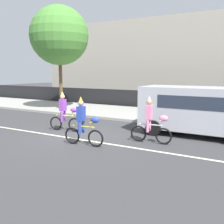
{
  "coord_description": "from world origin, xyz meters",
  "views": [
    {
      "loc": [
        6.95,
        -9.27,
        2.89
      ],
      "look_at": [
        1.06,
        1.2,
        1.0
      ],
      "focal_mm": 42.0,
      "sensor_mm": 36.0,
      "label": 1
    }
  ],
  "objects": [
    {
      "name": "fence_line",
      "position": [
        0.0,
        9.4,
        0.7
      ],
      "size": [
        40.0,
        0.08,
        1.4
      ],
      "primitive_type": "cube",
      "color": "black",
      "rests_on": "ground"
    },
    {
      "name": "ground_plane",
      "position": [
        0.0,
        0.0,
        0.0
      ],
      "size": [
        80.0,
        80.0,
        0.0
      ],
      "primitive_type": "plane",
      "color": "#38383A"
    },
    {
      "name": "parade_cyclist_cobalt",
      "position": [
        1.11,
        -1.13,
        0.84
      ],
      "size": [
        1.72,
        0.5,
        1.92
      ],
      "color": "black",
      "rests_on": "ground"
    },
    {
      "name": "building_backdrop",
      "position": [
        -0.18,
        18.0,
        3.88
      ],
      "size": [
        28.0,
        8.0,
        7.76
      ],
      "primitive_type": "cube",
      "color": "#B2A899",
      "rests_on": "ground"
    },
    {
      "name": "street_tree_near_lamp",
      "position": [
        -5.59,
        5.46,
        5.34
      ],
      "size": [
        4.13,
        4.13,
        7.26
      ],
      "color": "brown",
      "rests_on": "sidewalk_curb"
    },
    {
      "name": "parked_van_silver",
      "position": [
        4.7,
        2.7,
        1.28
      ],
      "size": [
        5.0,
        2.22,
        2.18
      ],
      "color": "silver",
      "rests_on": "ground"
    },
    {
      "name": "parade_cyclist_pink",
      "position": [
        3.28,
        0.48,
        0.84
      ],
      "size": [
        1.72,
        0.5,
        1.92
      ],
      "color": "black",
      "rests_on": "ground"
    },
    {
      "name": "parade_cyclist_purple",
      "position": [
        -1.15,
        0.49,
        0.84
      ],
      "size": [
        1.71,
        0.51,
        1.92
      ],
      "color": "black",
      "rests_on": "ground"
    },
    {
      "name": "road_centre_line",
      "position": [
        0.0,
        -0.5,
        0.0
      ],
      "size": [
        36.0,
        0.14,
        0.01
      ],
      "primitive_type": "cube",
      "color": "beige",
      "rests_on": "ground"
    },
    {
      "name": "sidewalk_curb",
      "position": [
        0.0,
        6.5,
        0.07
      ],
      "size": [
        60.0,
        5.0,
        0.15
      ],
      "primitive_type": "cube",
      "color": "#9E9B93",
      "rests_on": "ground"
    }
  ]
}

